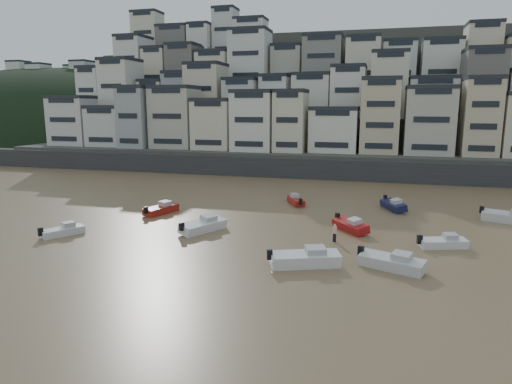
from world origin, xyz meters
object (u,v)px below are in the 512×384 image
(boat_b, at_px, (392,260))
(person_pink, at_px, (335,233))
(boat_d, at_px, (443,241))
(boat_i, at_px, (393,204))
(boat_f, at_px, (161,208))
(boat_h, at_px, (296,199))
(boat_e, at_px, (350,224))
(boat_g, at_px, (510,216))
(boat_j, at_px, (63,229))
(boat_a, at_px, (305,256))
(boat_c, at_px, (203,224))

(boat_b, distance_m, person_pink, 8.13)
(boat_d, distance_m, boat_i, 15.24)
(boat_d, distance_m, boat_f, 31.35)
(boat_b, distance_m, boat_f, 29.02)
(person_pink, bearing_deg, boat_f, 164.37)
(boat_d, bearing_deg, person_pink, 165.39)
(boat_d, distance_m, boat_h, 22.00)
(boat_b, relative_size, boat_e, 1.10)
(boat_f, xyz_separation_m, boat_g, (39.12, 6.24, 0.13))
(boat_b, xyz_separation_m, boat_j, (-31.51, 1.21, -0.15))
(boat_a, bearing_deg, boat_c, 126.81)
(boat_c, distance_m, person_pink, 13.38)
(boat_j, bearing_deg, boat_f, 6.30)
(boat_h, distance_m, person_pink, 16.80)
(boat_a, bearing_deg, boat_h, 80.95)
(boat_f, bearing_deg, boat_i, -53.04)
(boat_a, xyz_separation_m, person_pink, (1.59, 7.40, 0.03))
(boat_h, bearing_deg, boat_j, 109.43)
(boat_a, height_order, person_pink, person_pink)
(boat_b, xyz_separation_m, boat_f, (-26.32, 12.22, -0.05))
(boat_a, xyz_separation_m, boat_e, (2.79, 11.60, -0.15))
(boat_c, distance_m, boat_d, 23.13)
(boat_b, height_order, boat_c, boat_c)
(boat_g, bearing_deg, boat_e, -133.35)
(boat_e, bearing_deg, boat_a, -52.55)
(boat_b, height_order, boat_e, boat_b)
(boat_g, xyz_separation_m, boat_i, (-12.28, 3.22, -0.13))
(boat_d, xyz_separation_m, boat_i, (-4.09, 14.68, 0.07))
(boat_d, height_order, boat_e, boat_e)
(boat_e, xyz_separation_m, boat_g, (16.74, 7.97, 0.14))
(person_pink, bearing_deg, boat_d, 4.18)
(boat_g, distance_m, boat_h, 24.75)
(boat_i, xyz_separation_m, boat_j, (-32.03, -20.48, -0.10))
(boat_a, xyz_separation_m, boat_c, (-11.79, 7.31, -0.05))
(boat_e, bearing_deg, boat_h, 175.63)
(person_pink, bearing_deg, boat_a, -102.13)
(boat_b, xyz_separation_m, boat_d, (4.60, 7.01, -0.12))
(boat_e, relative_size, boat_j, 1.14)
(boat_a, distance_m, boat_i, 23.92)
(boat_j, bearing_deg, person_pink, -47.54)
(boat_c, height_order, boat_f, boat_c)
(boat_a, height_order, boat_h, boat_a)
(boat_d, xyz_separation_m, boat_j, (-36.11, -5.80, -0.03))
(boat_e, bearing_deg, boat_d, 28.76)
(boat_e, height_order, boat_i, boat_i)
(boat_f, distance_m, boat_i, 28.45)
(boat_a, distance_m, person_pink, 7.57)
(boat_e, bearing_deg, boat_i, 119.24)
(boat_d, relative_size, boat_i, 0.91)
(boat_g, bearing_deg, boat_d, -104.40)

